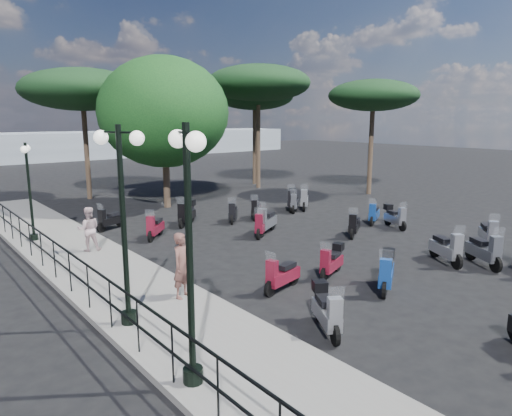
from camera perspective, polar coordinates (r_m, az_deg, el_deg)
ground at (r=15.63m, az=9.20°, el=-6.29°), size 120.00×120.00×0.00m
sidewalk at (r=14.42m, az=-18.15°, el=-7.92°), size 3.00×30.00×0.15m
railing at (r=13.61m, az=-23.17°, el=-5.78°), size 0.04×26.04×1.10m
lamp_post_0 at (r=7.53m, az=-8.36°, el=-4.12°), size 0.56×1.28×4.45m
lamp_post_1 at (r=10.13m, az=-16.30°, el=-0.70°), size 0.70×1.21×4.38m
lamp_post_2 at (r=18.73m, az=-26.50°, el=2.56°), size 0.51×1.03×3.64m
woman at (r=11.78m, az=-9.22°, el=-7.08°), size 0.73×0.62×1.69m
pedestrian_far at (r=16.65m, az=-20.20°, el=-2.49°), size 0.89×0.79×1.54m
scooter_2 at (r=10.39m, az=8.85°, el=-12.64°), size 0.99×1.46×1.29m
scooter_3 at (r=12.57m, az=3.22°, el=-8.45°), size 1.55×0.60×1.25m
scooter_4 at (r=18.25m, az=-12.52°, el=-2.43°), size 1.21×1.18×1.27m
scooter_5 at (r=20.20m, az=-17.77°, el=-1.44°), size 1.44×0.77×1.21m
scooter_7 at (r=13.08m, az=15.98°, el=-7.78°), size 1.50×1.04×1.34m
scooter_8 at (r=13.86m, az=9.43°, el=-6.64°), size 1.44×0.72×1.19m
scooter_9 at (r=18.17m, az=0.71°, el=-2.20°), size 1.33×1.07×1.28m
scooter_10 at (r=18.59m, az=1.33°, el=-1.72°), size 1.64×1.04×1.44m
scooter_11 at (r=20.26m, az=-8.67°, el=-0.72°), size 1.43×1.21×1.37m
scooter_14 at (r=16.26m, az=26.65°, el=-4.86°), size 1.05×1.58×1.42m
scooter_15 at (r=18.59m, az=12.17°, el=-2.17°), size 1.41×0.94×1.26m
scooter_16 at (r=21.29m, az=-0.01°, el=-0.24°), size 1.20×1.14×1.24m
scooter_17 at (r=20.65m, az=-2.90°, el=-0.63°), size 1.09×1.22×1.23m
scooter_19 at (r=16.06m, az=22.72°, el=-4.74°), size 1.01×1.60×1.41m
scooter_20 at (r=20.43m, az=16.99°, el=-1.12°), size 0.82×1.48×1.25m
scooter_21 at (r=23.37m, az=4.50°, el=1.03°), size 1.43×1.37×1.44m
scooter_23 at (r=18.74m, az=27.04°, el=-2.95°), size 1.42×1.15×1.36m
scooter_24 at (r=21.01m, az=14.53°, el=-0.76°), size 1.43×0.87×1.24m
scooter_25 at (r=23.01m, az=4.81°, el=0.58°), size 1.22×1.10×1.23m
scooter_26 at (r=23.63m, az=6.06°, el=0.98°), size 1.36×1.28×1.40m
broadleaf_tree at (r=24.23m, az=-11.44°, el=11.63°), size 6.61×6.61×7.74m
pine_0 at (r=30.72m, az=0.30°, el=15.31°), size 6.83×6.83×8.06m
pine_1 at (r=32.50m, az=-0.18°, el=13.75°), size 5.41×5.41×7.07m
pine_2 at (r=28.06m, az=-20.91°, el=13.63°), size 6.72×6.72×7.38m
pine_3 at (r=28.88m, az=14.46°, el=13.44°), size 5.39×5.39×6.92m
distant_hills at (r=56.05m, az=-27.82°, el=6.71°), size 70.00×8.00×3.00m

